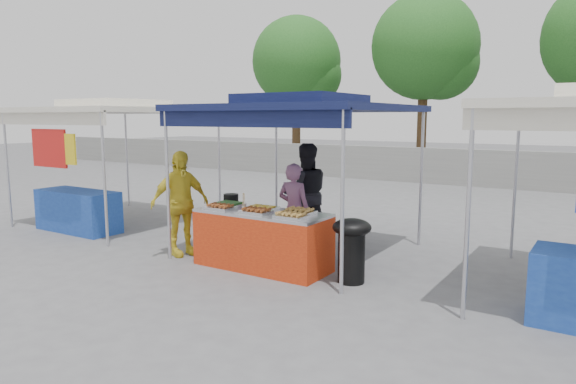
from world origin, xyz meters
The scene contains 22 objects.
ground_plane centered at (0.00, 0.00, 0.00)m, with size 80.00×80.00×0.00m, color #5B5B5E.
back_wall centered at (0.00, 11.00, 0.60)m, with size 40.00×0.25×1.20m, color gray.
main_canopy centered at (0.00, 0.97, 2.37)m, with size 3.20×3.20×2.57m.
neighbor_stall_left centered at (-4.50, 0.57, 1.60)m, with size 3.20×3.20×2.57m.
tree_0 centered at (-7.28, 12.90, 4.41)m, with size 3.77×3.75×6.45m.
tree_1 centered at (-1.94, 13.44, 4.69)m, with size 3.99×3.99×6.85m.
vendor_table centered at (0.00, -0.10, 0.43)m, with size 2.00×0.80×0.85m.
food_tray_fl centered at (-0.59, -0.34, 0.88)m, with size 0.42×0.30×0.07m.
food_tray_fm centered at (0.05, -0.32, 0.88)m, with size 0.42×0.30×0.07m.
food_tray_fr centered at (0.65, -0.34, 0.88)m, with size 0.42×0.30×0.07m.
food_tray_bl centered at (-0.66, -0.05, 0.88)m, with size 0.42×0.30×0.07m.
food_tray_bm centered at (-0.05, -0.01, 0.88)m, with size 0.42×0.30×0.07m.
food_tray_br centered at (0.58, 0.00, 0.88)m, with size 0.42×0.30×0.07m.
cooking_pot centered at (-0.87, 0.26, 0.92)m, with size 0.24×0.24×0.14m, color black.
skewer_cup centered at (-0.19, -0.28, 0.89)m, with size 0.07×0.07×0.09m, color silver.
wok_burner centered at (1.40, -0.01, 0.52)m, with size 0.52×0.52×0.88m.
crate_left centered at (-0.50, 0.50, 0.16)m, with size 0.53×0.37×0.32m, color #142FA5.
crate_right centered at (0.42, 0.54, 0.15)m, with size 0.50×0.35×0.30m, color #142FA5.
crate_stacked centered at (0.42, 0.54, 0.44)m, with size 0.47×0.33×0.28m, color #142FA5.
vendor_woman centered at (0.05, 0.69, 0.75)m, with size 0.55×0.36×1.50m, color #8C597E.
helper_man centered at (-0.26, 1.57, 0.88)m, with size 0.86×0.67×1.77m, color black.
customer_person centered at (-1.54, -0.21, 0.84)m, with size 0.99×0.41×1.69m, color yellow.
Camera 1 is at (4.29, -6.09, 2.20)m, focal length 32.00 mm.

